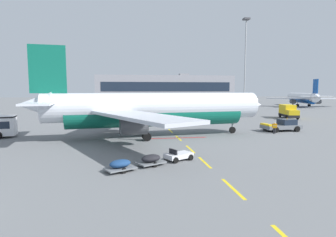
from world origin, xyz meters
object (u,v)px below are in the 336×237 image
Objects in this scene: pushback_tug at (282,125)px; catering_truck at (288,111)px; airliner_foreground at (153,109)px; ground_crew_worker at (274,127)px; apron_light_mast_far at (245,55)px; baggage_train at (151,160)px; airliner_mid_left at (303,98)px.

catering_truck reaches higher than pushback_tug.
airliner_foreground reaches higher than ground_crew_worker.
apron_light_mast_far is (31.59, 40.63, 12.96)m from airliner_foreground.
catering_truck is 0.89× the size of baggage_train.
ground_crew_worker is (-2.81, -2.56, 0.13)m from pushback_tug.
airliner_mid_left is 4.01× the size of catering_truck.
airliner_mid_left reaches higher than catering_truck.
baggage_train is (-1.54, -14.73, -3.42)m from airliner_foreground.
airliner_foreground reaches higher than catering_truck.
ground_crew_worker is at bearing 0.00° from airliner_foreground.
catering_truck reaches higher than ground_crew_worker.
pushback_tug is 0.75× the size of baggage_train.
baggage_train is at bearing -95.99° from airliner_foreground.
ground_crew_worker is 45.56m from apron_light_mast_far.
baggage_train is 66.56m from apron_light_mast_far.
ground_crew_worker is (20.00, 14.73, 0.50)m from baggage_train.
catering_truck reaches higher than baggage_train.
airliner_foreground is 19.51× the size of ground_crew_worker.
airliner_foreground is 39.37m from catering_truck.
ground_crew_worker is at bearing 36.37° from baggage_train.
catering_truck is 4.12× the size of ground_crew_worker.
pushback_tug reaches higher than baggage_train.
pushback_tug is 3.80m from ground_crew_worker.
baggage_train is (-35.09, -35.20, -1.12)m from catering_truck.
apron_light_mast_far is at bearing -146.84° from airliner_mid_left.
apron_light_mast_far reaches higher than pushback_tug.
catering_truck is (33.55, 20.47, -2.30)m from airliner_foreground.
catering_truck is at bearing 55.57° from pushback_tug.
catering_truck is 25.36m from apron_light_mast_far.
catering_truck is at bearing -127.56° from airliner_mid_left.
apron_light_mast_far is at bearing 59.10° from baggage_train.
airliner_foreground is 92.10m from airliner_mid_left.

